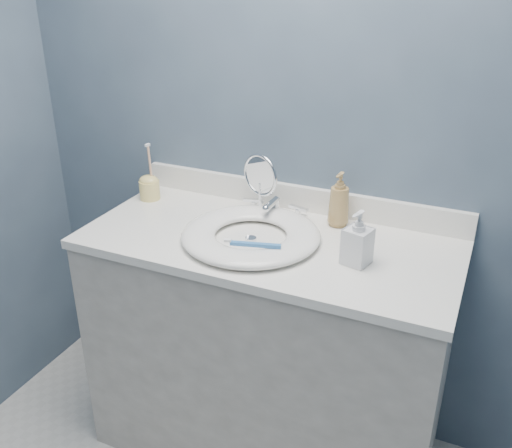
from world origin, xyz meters
The scene contains 12 objects.
back_wall centered at (0.00, 1.25, 1.20)m, with size 2.20×0.02×2.40m, color #404F60.
vanity_cabinet centered at (0.00, 0.97, 0.42)m, with size 1.20×0.55×0.85m, color beige.
countertop centered at (0.00, 0.97, 0.86)m, with size 1.22×0.57×0.03m, color white.
backsplash centered at (0.00, 1.24, 0.93)m, with size 1.22×0.02×0.09m, color white.
basin centered at (-0.05, 0.94, 0.90)m, with size 0.45×0.45×0.04m, color white, non-canonical shape.
drain centered at (-0.05, 0.94, 0.88)m, with size 0.04×0.04×0.01m, color silver.
faucet centered at (-0.05, 1.14, 0.91)m, with size 0.25×0.13×0.07m.
makeup_mirror centered at (-0.10, 1.14, 1.00)m, with size 0.15×0.09×0.23m.
soap_bottle_amber centered at (0.17, 1.17, 0.97)m, with size 0.07×0.07×0.19m, color #A5824A.
soap_bottle_clear centered at (0.30, 0.94, 0.96)m, with size 0.08×0.08×0.17m, color silver.
toothbrush_holder centered at (-0.54, 1.10, 0.93)m, with size 0.08×0.08×0.22m.
toothbrush_lying centered at (0.01, 0.84, 0.92)m, with size 0.17×0.06×0.02m.
Camera 1 is at (0.64, -0.55, 1.71)m, focal length 40.00 mm.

